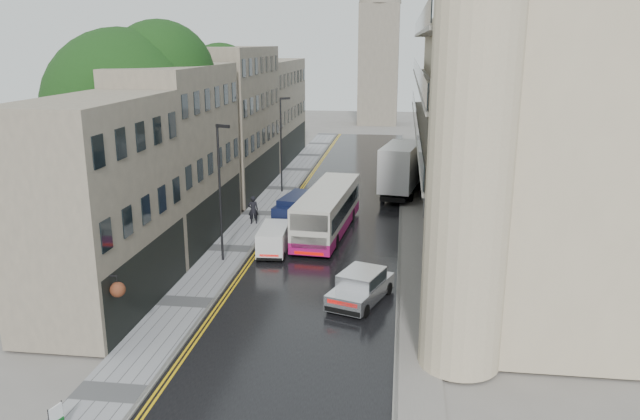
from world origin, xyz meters
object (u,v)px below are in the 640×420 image
(white_lorry, at_px, (383,174))
(white_van, at_px, (258,246))
(tree_near, at_px, (126,135))
(estate_sign, at_px, (56,419))
(silver_hatchback, at_px, (331,294))
(pedestrian, at_px, (253,210))
(tree_far, at_px, (198,121))
(lamp_post_far, at_px, (281,146))
(cream_bus, at_px, (300,223))
(navy_van, at_px, (277,218))
(lamp_post_near, at_px, (220,194))

(white_lorry, bearing_deg, white_van, -103.96)
(tree_near, relative_size, estate_sign, 14.52)
(silver_hatchback, xyz_separation_m, pedestrian, (-7.08, 13.64, 0.27))
(tree_far, distance_m, silver_hatchback, 26.35)
(tree_far, height_order, white_van, tree_far)
(tree_far, height_order, lamp_post_far, tree_far)
(silver_hatchback, distance_m, lamp_post_far, 24.70)
(tree_far, height_order, silver_hatchback, tree_far)
(lamp_post_far, bearing_deg, white_van, -107.46)
(cream_bus, distance_m, white_lorry, 13.46)
(white_van, bearing_deg, lamp_post_far, 93.21)
(white_van, relative_size, navy_van, 0.71)
(navy_van, distance_m, pedestrian, 3.58)
(tree_far, distance_m, lamp_post_near, 17.34)
(tree_near, height_order, silver_hatchback, tree_near)
(estate_sign, bearing_deg, navy_van, 97.65)
(white_van, height_order, pedestrian, pedestrian)
(cream_bus, relative_size, white_van, 2.96)
(white_lorry, bearing_deg, lamp_post_far, 179.76)
(silver_hatchback, bearing_deg, white_lorry, 104.71)
(tree_far, xyz_separation_m, navy_van, (8.72, -11.07, -4.86))
(tree_near, distance_m, tree_far, 13.02)
(tree_far, xyz_separation_m, lamp_post_far, (6.60, 1.53, -2.15))
(silver_hatchback, bearing_deg, estate_sign, -106.22)
(white_lorry, bearing_deg, cream_bus, -100.87)
(tree_near, height_order, navy_van, tree_near)
(navy_van, xyz_separation_m, lamp_post_near, (-2.28, -4.88, 2.72))
(white_lorry, distance_m, lamp_post_far, 8.98)
(cream_bus, relative_size, navy_van, 2.10)
(navy_van, bearing_deg, pedestrian, 138.80)
(navy_van, height_order, pedestrian, navy_van)
(white_van, height_order, lamp_post_far, lamp_post_far)
(cream_bus, bearing_deg, lamp_post_near, -135.47)
(tree_near, xyz_separation_m, cream_bus, (10.78, 0.42, -5.41))
(cream_bus, bearing_deg, silver_hatchback, -67.16)
(lamp_post_far, bearing_deg, tree_near, -139.10)
(navy_van, xyz_separation_m, lamp_post_far, (-2.12, 12.60, 2.71))
(tree_near, bearing_deg, estate_sign, -73.10)
(tree_near, distance_m, white_van, 10.92)
(white_lorry, height_order, estate_sign, white_lorry)
(cream_bus, height_order, lamp_post_far, lamp_post_far)
(tree_far, distance_m, white_lorry, 15.76)
(tree_near, bearing_deg, tree_far, 88.68)
(lamp_post_far, bearing_deg, lamp_post_near, -114.20)
(pedestrian, bearing_deg, tree_near, 15.80)
(lamp_post_far, bearing_deg, cream_bus, -98.31)
(white_lorry, height_order, white_van, white_lorry)
(tree_near, xyz_separation_m, lamp_post_far, (6.90, 14.53, -2.87))
(tree_near, distance_m, lamp_post_far, 16.34)
(tree_far, xyz_separation_m, lamp_post_near, (6.44, -15.95, -2.14))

